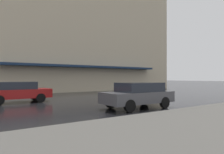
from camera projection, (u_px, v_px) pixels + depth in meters
haussmann_block_corner at (56, 31)px, 32.30m from camera, size 20.49×29.73×18.74m
car_dark_grey at (138, 94)px, 11.33m from camera, size 1.85×4.10×1.41m
car_red at (18, 91)px, 13.83m from camera, size 1.85×4.10×1.41m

